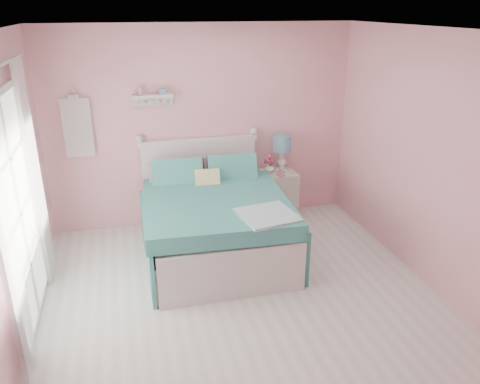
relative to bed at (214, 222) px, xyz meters
name	(u,v)px	position (x,y,z in m)	size (l,w,h in m)	color
floor	(247,311)	(0.08, -1.23, -0.40)	(4.50, 4.50, 0.00)	beige
room_shell	(248,157)	(0.08, -1.23, 1.18)	(4.50, 4.50, 4.50)	pink
bed	(214,222)	(0.00, 0.00, 0.00)	(1.68, 2.06, 1.17)	silver
nightstand	(277,195)	(1.05, 0.76, -0.06)	(0.47, 0.46, 0.68)	beige
table_lamp	(282,146)	(1.12, 0.84, 0.62)	(0.25, 0.25, 0.49)	white
vase	(269,168)	(0.92, 0.76, 0.35)	(0.13, 0.13, 0.14)	silver
teacup	(281,173)	(1.03, 0.61, 0.31)	(0.10, 0.10, 0.08)	pink
roses	(270,160)	(0.92, 0.76, 0.46)	(0.14, 0.11, 0.12)	#BF4169
wall_shelf	(152,97)	(-0.55, 0.96, 1.33)	(0.50, 0.15, 0.25)	silver
hanging_dress	(78,128)	(-1.48, 0.95, 1.00)	(0.34, 0.03, 0.72)	white
french_door	(19,216)	(-1.90, -0.83, 0.67)	(0.04, 1.32, 2.16)	silver
curtain_near	(5,243)	(-1.84, -1.58, 0.78)	(0.04, 0.40, 2.32)	white
curtain_far	(35,176)	(-1.84, -0.09, 0.78)	(0.04, 0.40, 2.32)	white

